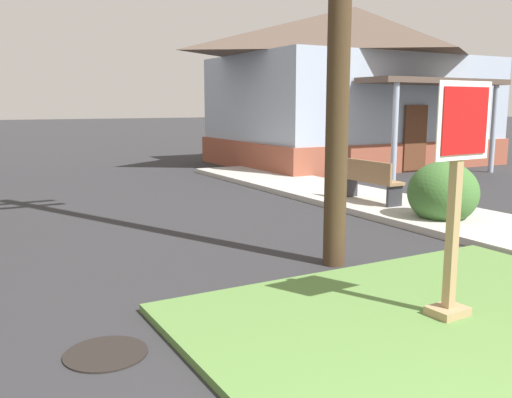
{
  "coord_description": "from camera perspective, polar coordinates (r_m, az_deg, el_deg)",
  "views": [
    {
      "loc": [
        -2.05,
        -0.95,
        2.08
      ],
      "look_at": [
        1.05,
        4.64,
        0.98
      ],
      "focal_mm": 38.92,
      "sensor_mm": 36.0,
      "label": 1
    }
  ],
  "objects": [
    {
      "name": "corner_house",
      "position": [
        20.13,
        9.95,
        11.52
      ],
      "size": [
        9.31,
        7.73,
        5.38
      ],
      "color": "brown",
      "rests_on": "ground"
    },
    {
      "name": "stop_sign",
      "position": [
        5.46,
        19.82,
        -0.73
      ],
      "size": [
        0.7,
        0.3,
        2.21
      ],
      "color": "#A3845B",
      "rests_on": "grass_corner_patch"
    },
    {
      "name": "sidewalk_strip",
      "position": [
        10.58,
        18.43,
        -1.78
      ],
      "size": [
        2.2,
        17.53,
        0.12
      ],
      "primitive_type": "cube",
      "color": "#B2AFA8",
      "rests_on": "ground"
    },
    {
      "name": "manhole_cover",
      "position": [
        5.01,
        -15.18,
        -15.07
      ],
      "size": [
        0.7,
        0.7,
        0.02
      ],
      "primitive_type": "cylinder",
      "color": "black",
      "rests_on": "ground"
    },
    {
      "name": "shrub_by_curb",
      "position": [
        10.22,
        18.66,
        0.6
      ],
      "size": [
        1.22,
        1.22,
        1.1
      ],
      "primitive_type": "ellipsoid",
      "color": "#3C692F",
      "rests_on": "ground"
    },
    {
      "name": "street_bench",
      "position": [
        11.45,
        11.56,
        2.03
      ],
      "size": [
        0.42,
        1.5,
        0.85
      ],
      "color": "#93704C",
      "rests_on": "sidewalk_strip"
    }
  ]
}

